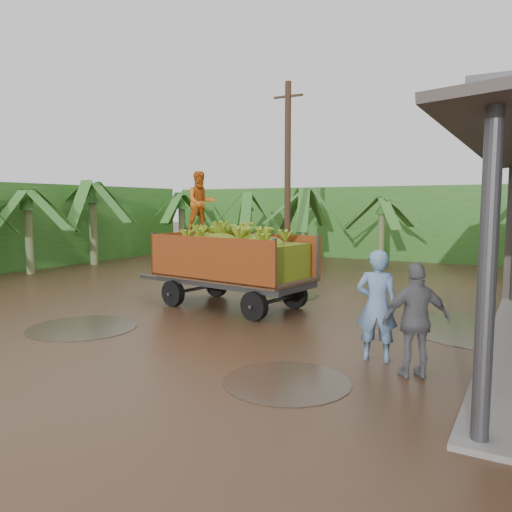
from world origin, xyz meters
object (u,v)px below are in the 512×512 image
at_px(utility_pole, 288,178).
at_px(banana_trailer, 232,259).
at_px(man_grey, 416,320).
at_px(man_blue, 377,305).

bearing_deg(utility_pole, banana_trailer, -77.19).
xyz_separation_m(man_grey, utility_pole, (-6.86, 9.49, 2.81)).
bearing_deg(man_grey, man_blue, -66.39).
bearing_deg(man_blue, man_grey, 135.18).
bearing_deg(utility_pole, man_blue, -55.86).
distance_m(man_blue, utility_pole, 11.19).
bearing_deg(man_grey, banana_trailer, -63.08).
bearing_deg(man_blue, banana_trailer, -40.94).
distance_m(man_blue, man_grey, 0.93).
distance_m(banana_trailer, utility_pole, 6.95).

